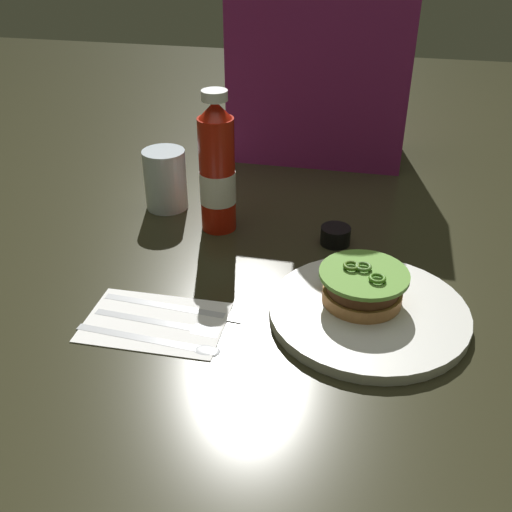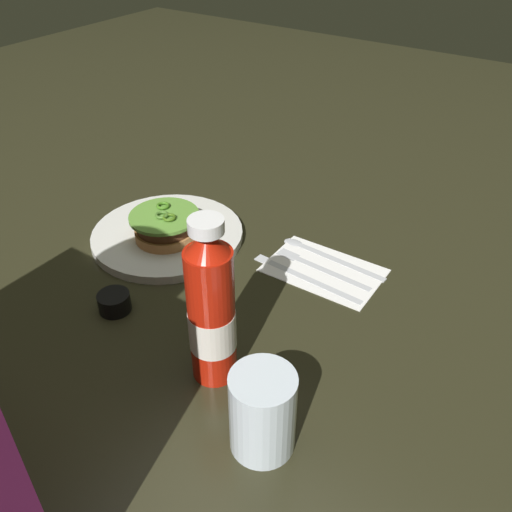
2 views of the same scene
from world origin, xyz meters
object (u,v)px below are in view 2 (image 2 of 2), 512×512
fork_utensil (315,264)px  butter_knife (300,274)px  condiment_cup (114,302)px  water_glass (263,412)px  dinner_plate (168,235)px  ketchup_bottle (211,311)px  napkin (324,270)px  burger_sandwich (165,226)px  spoon_utensil (319,251)px

fork_utensil → butter_knife: bearing=79.1°
condiment_cup → water_glass: bearing=167.5°
water_glass → butter_knife: water_glass is taller
condiment_cup → dinner_plate: bearing=-71.4°
ketchup_bottle → napkin: 0.30m
burger_sandwich → water_glass: water_glass is taller
condiment_cup → fork_utensil: (-0.20, -0.26, -0.01)m
dinner_plate → burger_sandwich: burger_sandwich is taller
burger_sandwich → condiment_cup: size_ratio=2.48×
burger_sandwich → butter_knife: (-0.24, -0.05, -0.03)m
condiment_cup → butter_knife: 0.30m
butter_knife → spoon_utensil: bearing=-86.0°
burger_sandwich → napkin: burger_sandwich is taller
dinner_plate → napkin: (-0.28, -0.07, -0.01)m
ketchup_bottle → butter_knife: (0.01, -0.24, -0.10)m
spoon_utensil → ketchup_bottle: bearing=93.0°
ketchup_bottle → napkin: size_ratio=1.27×
burger_sandwich → water_glass: bearing=146.2°
dinner_plate → ketchup_bottle: (-0.26, 0.20, 0.10)m
dinner_plate → napkin: bearing=-165.3°
spoon_utensil → butter_knife: same height
dinner_plate → burger_sandwich: 0.04m
ketchup_bottle → fork_utensil: ketchup_bottle is taller
dinner_plate → fork_utensil: size_ratio=1.52×
water_glass → napkin: bearing=-73.4°
dinner_plate → burger_sandwich: size_ratio=2.23×
spoon_utensil → condiment_cup: bearing=58.7°
butter_knife → burger_sandwich: bearing=12.1°
burger_sandwich → napkin: bearing=-161.9°
fork_utensil → butter_knife: size_ratio=0.88×
butter_knife → napkin: bearing=-125.5°
napkin → spoon_utensil: (0.03, -0.04, 0.00)m
ketchup_bottle → water_glass: size_ratio=2.19×
spoon_utensil → fork_utensil: size_ratio=1.11×
napkin → fork_utensil: bearing=-3.3°
dinner_plate → water_glass: 0.46m
fork_utensil → condiment_cup: bearing=53.5°
water_glass → butter_knife: bearing=-67.3°
spoon_utensil → fork_utensil: bearing=107.9°
ketchup_bottle → water_glass: (-0.11, 0.06, -0.05)m
ketchup_bottle → spoon_utensil: (0.02, -0.31, -0.10)m
dinner_plate → condiment_cup: (-0.06, 0.19, 0.01)m
spoon_utensil → fork_utensil: 0.04m
water_glass → napkin: 0.35m
burger_sandwich → water_glass: (-0.37, 0.25, 0.02)m
spoon_utensil → butter_knife: bearing=94.0°
napkin → condiment_cup: bearing=50.9°
condiment_cup → butter_knife: condiment_cup is taller
dinner_plate → butter_knife: 0.26m
fork_utensil → dinner_plate: bearing=15.9°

